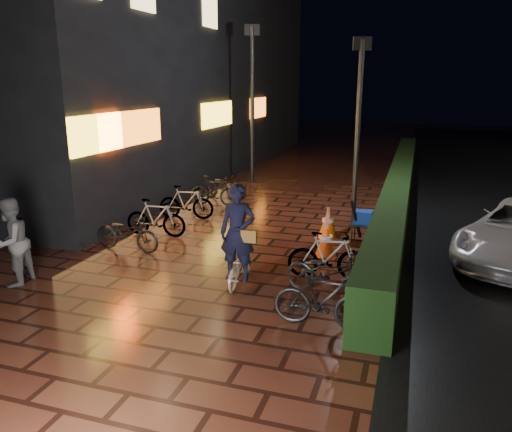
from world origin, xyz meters
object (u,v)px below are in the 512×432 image
(bystander_person, at_px, (11,242))
(cyclist, at_px, (239,248))
(cart_assembly, at_px, (363,219))
(traffic_barrier, at_px, (327,231))

(bystander_person, relative_size, cyclist, 0.86)
(cyclist, bearing_deg, cart_assembly, 60.87)
(cart_assembly, bearing_deg, bystander_person, -141.58)
(bystander_person, distance_m, cart_assembly, 7.74)
(traffic_barrier, bearing_deg, cyclist, -113.38)
(cyclist, height_order, cart_assembly, cyclist)
(traffic_barrier, relative_size, cart_assembly, 1.74)
(bystander_person, relative_size, cart_assembly, 1.57)
(bystander_person, relative_size, traffic_barrier, 0.90)
(bystander_person, bearing_deg, cart_assembly, 123.46)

